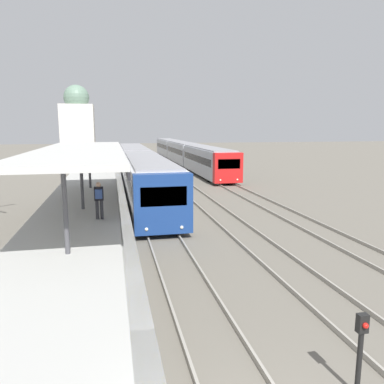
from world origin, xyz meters
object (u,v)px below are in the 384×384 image
Objects in this scene: person_on_platform at (99,197)px; train_far at (183,152)px; train_near at (139,167)px; signal_post_near at (361,345)px.

person_on_platform is 0.04× the size of train_far.
person_on_platform is at bearing -106.62° from train_far.
person_on_platform is 15.24m from train_near.
train_far is 25.41× the size of signal_post_near.
train_far is (10.49, 35.16, -0.33)m from person_on_platform.
train_near reaches higher than person_on_platform.
train_far is at bearing 83.30° from signal_post_near.
signal_post_near is at bearing -96.70° from train_far.
person_on_platform is 12.26m from signal_post_near.
signal_post_near is (2.23, -26.11, -0.70)m from train_near.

